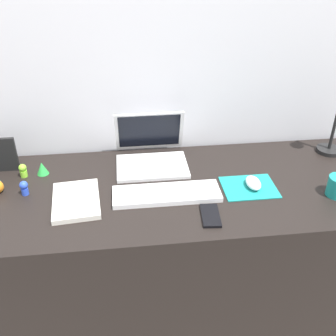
{
  "coord_description": "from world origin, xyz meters",
  "views": [
    {
      "loc": [
        -0.18,
        -1.28,
        1.62
      ],
      "look_at": [
        -0.03,
        0.0,
        0.83
      ],
      "focal_mm": 42.16,
      "sensor_mm": 36.0,
      "label": 1
    }
  ],
  "objects_px": {
    "notebook_pad": "(76,200)",
    "toy_figurine_blue": "(24,188)",
    "laptop": "(151,150)",
    "keyboard": "(167,194)",
    "picture_frame": "(2,155)",
    "mouse": "(253,183)",
    "cell_phone": "(210,215)",
    "toy_figurine_green": "(42,168)",
    "toy_figurine_lime": "(23,170)"
  },
  "relations": [
    {
      "from": "mouse",
      "to": "toy_figurine_blue",
      "type": "distance_m",
      "value": 0.89
    },
    {
      "from": "keyboard",
      "to": "toy_figurine_lime",
      "type": "xyz_separation_m",
      "value": [
        -0.57,
        0.21,
        0.02
      ]
    },
    {
      "from": "laptop",
      "to": "keyboard",
      "type": "relative_size",
      "value": 0.73
    },
    {
      "from": "keyboard",
      "to": "toy_figurine_blue",
      "type": "distance_m",
      "value": 0.54
    },
    {
      "from": "notebook_pad",
      "to": "cell_phone",
      "type": "bearing_deg",
      "value": -21.5
    },
    {
      "from": "laptop",
      "to": "mouse",
      "type": "bearing_deg",
      "value": -33.48
    },
    {
      "from": "picture_frame",
      "to": "toy_figurine_green",
      "type": "relative_size",
      "value": 2.8
    },
    {
      "from": "mouse",
      "to": "toy_figurine_lime",
      "type": "bearing_deg",
      "value": 168.34
    },
    {
      "from": "picture_frame",
      "to": "toy_figurine_green",
      "type": "distance_m",
      "value": 0.18
    },
    {
      "from": "mouse",
      "to": "toy_figurine_blue",
      "type": "relative_size",
      "value": 1.65
    },
    {
      "from": "picture_frame",
      "to": "toy_figurine_lime",
      "type": "xyz_separation_m",
      "value": [
        0.09,
        -0.06,
        -0.05
      ]
    },
    {
      "from": "laptop",
      "to": "mouse",
      "type": "height_order",
      "value": "laptop"
    },
    {
      "from": "notebook_pad",
      "to": "toy_figurine_green",
      "type": "xyz_separation_m",
      "value": [
        -0.15,
        0.22,
        0.02
      ]
    },
    {
      "from": "cell_phone",
      "to": "toy_figurine_green",
      "type": "height_order",
      "value": "toy_figurine_green"
    },
    {
      "from": "mouse",
      "to": "toy_figurine_green",
      "type": "relative_size",
      "value": 1.79
    },
    {
      "from": "laptop",
      "to": "picture_frame",
      "type": "distance_m",
      "value": 0.62
    },
    {
      "from": "laptop",
      "to": "notebook_pad",
      "type": "distance_m",
      "value": 0.41
    },
    {
      "from": "toy_figurine_lime",
      "to": "notebook_pad",
      "type": "bearing_deg",
      "value": -42.56
    },
    {
      "from": "keyboard",
      "to": "mouse",
      "type": "relative_size",
      "value": 4.27
    },
    {
      "from": "keyboard",
      "to": "picture_frame",
      "type": "bearing_deg",
      "value": 157.91
    },
    {
      "from": "toy_figurine_lime",
      "to": "laptop",
      "type": "bearing_deg",
      "value": 6.98
    },
    {
      "from": "laptop",
      "to": "cell_phone",
      "type": "xyz_separation_m",
      "value": [
        0.18,
        -0.42,
        -0.05
      ]
    },
    {
      "from": "toy_figurine_green",
      "to": "toy_figurine_lime",
      "type": "xyz_separation_m",
      "value": [
        -0.07,
        -0.01,
        0.0
      ]
    },
    {
      "from": "cell_phone",
      "to": "toy_figurine_blue",
      "type": "height_order",
      "value": "toy_figurine_blue"
    },
    {
      "from": "picture_frame",
      "to": "toy_figurine_lime",
      "type": "distance_m",
      "value": 0.11
    },
    {
      "from": "keyboard",
      "to": "toy_figurine_green",
      "type": "height_order",
      "value": "toy_figurine_green"
    },
    {
      "from": "toy_figurine_green",
      "to": "laptop",
      "type": "bearing_deg",
      "value": 6.69
    },
    {
      "from": "mouse",
      "to": "notebook_pad",
      "type": "bearing_deg",
      "value": -178.22
    },
    {
      "from": "cell_phone",
      "to": "notebook_pad",
      "type": "bearing_deg",
      "value": 168.32
    },
    {
      "from": "notebook_pad",
      "to": "picture_frame",
      "type": "xyz_separation_m",
      "value": [
        -0.32,
        0.27,
        0.06
      ]
    },
    {
      "from": "mouse",
      "to": "laptop",
      "type": "bearing_deg",
      "value": 146.52
    },
    {
      "from": "picture_frame",
      "to": "toy_figurine_lime",
      "type": "relative_size",
      "value": 2.63
    },
    {
      "from": "laptop",
      "to": "cell_phone",
      "type": "relative_size",
      "value": 2.34
    },
    {
      "from": "notebook_pad",
      "to": "toy_figurine_green",
      "type": "relative_size",
      "value": 4.48
    },
    {
      "from": "notebook_pad",
      "to": "picture_frame",
      "type": "distance_m",
      "value": 0.42
    },
    {
      "from": "laptop",
      "to": "keyboard",
      "type": "distance_m",
      "value": 0.28
    },
    {
      "from": "notebook_pad",
      "to": "toy_figurine_lime",
      "type": "xyz_separation_m",
      "value": [
        -0.23,
        0.21,
        0.02
      ]
    },
    {
      "from": "keyboard",
      "to": "picture_frame",
      "type": "height_order",
      "value": "picture_frame"
    },
    {
      "from": "toy_figurine_blue",
      "to": "keyboard",
      "type": "bearing_deg",
      "value": -8.02
    },
    {
      "from": "keyboard",
      "to": "toy_figurine_blue",
      "type": "relative_size",
      "value": 7.03
    },
    {
      "from": "notebook_pad",
      "to": "toy_figurine_blue",
      "type": "bearing_deg",
      "value": 153.38
    },
    {
      "from": "toy_figurine_blue",
      "to": "laptop",
      "type": "bearing_deg",
      "value": 21.42
    },
    {
      "from": "laptop",
      "to": "toy_figurine_green",
      "type": "xyz_separation_m",
      "value": [
        -0.46,
        -0.05,
        -0.03
      ]
    },
    {
      "from": "toy_figurine_lime",
      "to": "toy_figurine_blue",
      "type": "bearing_deg",
      "value": -77.46
    },
    {
      "from": "laptop",
      "to": "cell_phone",
      "type": "distance_m",
      "value": 0.45
    },
    {
      "from": "cell_phone",
      "to": "picture_frame",
      "type": "relative_size",
      "value": 0.85
    },
    {
      "from": "mouse",
      "to": "cell_phone",
      "type": "height_order",
      "value": "mouse"
    },
    {
      "from": "cell_phone",
      "to": "picture_frame",
      "type": "bearing_deg",
      "value": 157.44
    },
    {
      "from": "mouse",
      "to": "picture_frame",
      "type": "xyz_separation_m",
      "value": [
        -1.0,
        0.25,
        0.05
      ]
    },
    {
      "from": "keyboard",
      "to": "picture_frame",
      "type": "distance_m",
      "value": 0.71
    }
  ]
}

